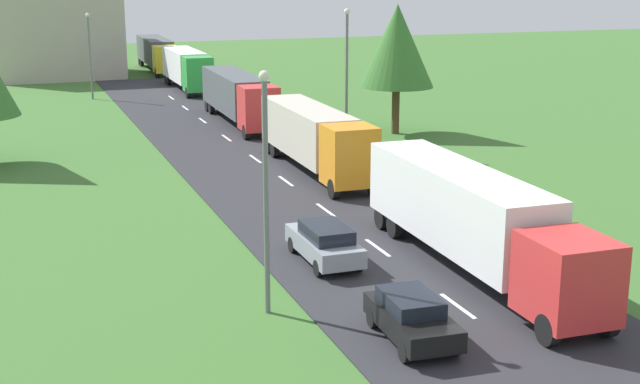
# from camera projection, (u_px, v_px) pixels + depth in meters

# --- Properties ---
(road) EXTENTS (10.00, 140.00, 0.06)m
(road) POSITION_uv_depth(u_px,v_px,m) (505.00, 342.00, 27.14)
(road) COLOR #2B2B30
(road) RESTS_ON ground
(lane_marking_centre) EXTENTS (0.16, 120.82, 0.01)m
(lane_marking_centre) POSITION_uv_depth(u_px,v_px,m) (549.00, 372.00, 25.00)
(lane_marking_centre) COLOR white
(lane_marking_centre) RESTS_ON road
(truck_second) EXTENTS (2.75, 14.70, 3.69)m
(truck_second) POSITION_uv_depth(u_px,v_px,m) (472.00, 217.00, 32.97)
(truck_second) COLOR red
(truck_second) RESTS_ON road
(truck_third) EXTENTS (2.62, 13.11, 3.50)m
(truck_third) POSITION_uv_depth(u_px,v_px,m) (315.00, 136.00, 49.11)
(truck_third) COLOR orange
(truck_third) RESTS_ON road
(truck_fourth) EXTENTS (2.77, 14.14, 3.52)m
(truck_fourth) POSITION_uv_depth(u_px,v_px,m) (238.00, 95.00, 64.59)
(truck_fourth) COLOR red
(truck_fourth) RESTS_ON road
(truck_fifth) EXTENTS (2.56, 12.10, 3.60)m
(truck_fifth) POSITION_uv_depth(u_px,v_px,m) (187.00, 67.00, 82.27)
(truck_fifth) COLOR green
(truck_fifth) RESTS_ON road
(truck_sixth) EXTENTS (2.77, 14.68, 3.49)m
(truck_sixth) POSITION_uv_depth(u_px,v_px,m) (157.00, 52.00, 97.54)
(truck_sixth) COLOR yellow
(truck_sixth) RESTS_ON road
(car_third) EXTENTS (1.97, 4.05, 1.45)m
(car_third) POSITION_uv_depth(u_px,v_px,m) (412.00, 317.00, 27.00)
(car_third) COLOR black
(car_third) RESTS_ON road
(car_fourth) EXTENTS (1.81, 4.47, 1.53)m
(car_fourth) POSITION_uv_depth(u_px,v_px,m) (325.00, 242.00, 34.18)
(car_fourth) COLOR #8C939E
(car_fourth) RESTS_ON road
(lamppost_second) EXTENTS (0.36, 0.36, 8.10)m
(lamppost_second) POSITION_uv_depth(u_px,v_px,m) (266.00, 181.00, 28.39)
(lamppost_second) COLOR slate
(lamppost_second) RESTS_ON ground
(lamppost_third) EXTENTS (0.36, 0.36, 8.78)m
(lamppost_third) POSITION_uv_depth(u_px,v_px,m) (347.00, 72.00, 54.80)
(lamppost_third) COLOR slate
(lamppost_third) RESTS_ON ground
(lamppost_fourth) EXTENTS (0.36, 0.36, 7.44)m
(lamppost_fourth) POSITION_uv_depth(u_px,v_px,m) (90.00, 51.00, 76.12)
(lamppost_fourth) COLOR slate
(lamppost_fourth) RESTS_ON ground
(tree_maple) EXTENTS (5.10, 5.10, 8.86)m
(tree_maple) POSITION_uv_depth(u_px,v_px,m) (397.00, 46.00, 59.79)
(tree_maple) COLOR #513823
(tree_maple) RESTS_ON ground
(distant_building) EXTENTS (12.36, 11.72, 9.55)m
(distant_building) POSITION_uv_depth(u_px,v_px,m) (58.00, 31.00, 92.37)
(distant_building) COLOR #B2A899
(distant_building) RESTS_ON ground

